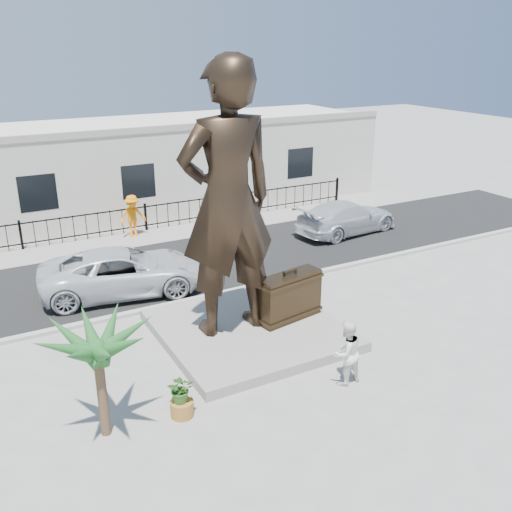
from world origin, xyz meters
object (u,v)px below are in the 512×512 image
(suitcase, at_px, (289,297))
(tourist, at_px, (346,353))
(car_white, at_px, (123,272))
(statue, at_px, (227,201))

(suitcase, distance_m, tourist, 3.36)
(suitcase, relative_size, tourist, 1.18)
(car_white, bearing_deg, suitcase, -132.86)
(statue, relative_size, car_white, 1.37)
(statue, height_order, car_white, statue)
(suitcase, xyz_separation_m, car_white, (-3.76, 4.99, -0.23))
(suitcase, bearing_deg, tourist, -105.95)
(suitcase, height_order, car_white, suitcase)
(statue, bearing_deg, suitcase, 169.82)
(suitcase, distance_m, car_white, 6.25)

